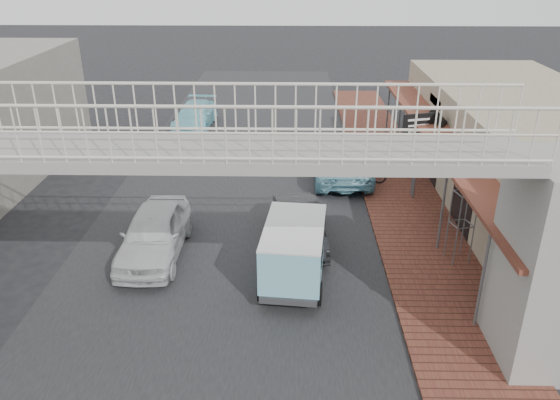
{
  "coord_description": "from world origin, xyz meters",
  "views": [
    {
      "loc": [
        2.09,
        -14.64,
        8.92
      ],
      "look_at": [
        1.77,
        0.92,
        1.8
      ],
      "focal_mm": 35.0,
      "sensor_mm": 36.0,
      "label": 1
    }
  ],
  "objects_px": {
    "street_clock": "(467,186)",
    "arrow_sign": "(439,126)",
    "angkot_far": "(195,116)",
    "dark_sedan": "(299,224)",
    "angkot_curb": "(340,161)",
    "motorcycle_far": "(368,172)",
    "angkot_van": "(295,243)",
    "white_hatchback": "(154,233)",
    "motorcycle_near": "(381,151)"
  },
  "relations": [
    {
      "from": "angkot_curb",
      "to": "motorcycle_near",
      "type": "relative_size",
      "value": 3.23
    },
    {
      "from": "white_hatchback",
      "to": "dark_sedan",
      "type": "xyz_separation_m",
      "value": [
        4.61,
        0.92,
        -0.12
      ]
    },
    {
      "from": "white_hatchback",
      "to": "motorcycle_far",
      "type": "bearing_deg",
      "value": 38.41
    },
    {
      "from": "dark_sedan",
      "to": "angkot_curb",
      "type": "height_order",
      "value": "angkot_curb"
    },
    {
      "from": "dark_sedan",
      "to": "arrow_sign",
      "type": "distance_m",
      "value": 7.07
    },
    {
      "from": "white_hatchback",
      "to": "motorcycle_far",
      "type": "height_order",
      "value": "white_hatchback"
    },
    {
      "from": "angkot_van",
      "to": "angkot_curb",
      "type": "bearing_deg",
      "value": 81.93
    },
    {
      "from": "angkot_far",
      "to": "arrow_sign",
      "type": "relative_size",
      "value": 1.37
    },
    {
      "from": "street_clock",
      "to": "arrow_sign",
      "type": "relative_size",
      "value": 0.9
    },
    {
      "from": "white_hatchback",
      "to": "angkot_van",
      "type": "height_order",
      "value": "angkot_van"
    },
    {
      "from": "angkot_curb",
      "to": "arrow_sign",
      "type": "bearing_deg",
      "value": 151.35
    },
    {
      "from": "arrow_sign",
      "to": "motorcycle_far",
      "type": "bearing_deg",
      "value": 142.85
    },
    {
      "from": "angkot_curb",
      "to": "motorcycle_far",
      "type": "bearing_deg",
      "value": 141.03
    },
    {
      "from": "motorcycle_far",
      "to": "arrow_sign",
      "type": "bearing_deg",
      "value": -97.83
    },
    {
      "from": "white_hatchback",
      "to": "angkot_far",
      "type": "relative_size",
      "value": 0.97
    },
    {
      "from": "motorcycle_far",
      "to": "white_hatchback",
      "type": "bearing_deg",
      "value": 141.85
    },
    {
      "from": "angkot_van",
      "to": "motorcycle_near",
      "type": "height_order",
      "value": "angkot_van"
    },
    {
      "from": "angkot_van",
      "to": "angkot_far",
      "type": "bearing_deg",
      "value": 115.31
    },
    {
      "from": "angkot_curb",
      "to": "street_clock",
      "type": "height_order",
      "value": "street_clock"
    },
    {
      "from": "angkot_curb",
      "to": "angkot_far",
      "type": "relative_size",
      "value": 1.1
    },
    {
      "from": "dark_sedan",
      "to": "street_clock",
      "type": "xyz_separation_m",
      "value": [
        4.92,
        -1.24,
        1.97
      ]
    },
    {
      "from": "white_hatchback",
      "to": "dark_sedan",
      "type": "relative_size",
      "value": 1.14
    },
    {
      "from": "angkot_far",
      "to": "motorcycle_near",
      "type": "bearing_deg",
      "value": -25.5
    },
    {
      "from": "motorcycle_near",
      "to": "street_clock",
      "type": "height_order",
      "value": "street_clock"
    },
    {
      "from": "dark_sedan",
      "to": "motorcycle_far",
      "type": "relative_size",
      "value": 2.54
    },
    {
      "from": "street_clock",
      "to": "arrow_sign",
      "type": "distance_m",
      "value": 5.32
    },
    {
      "from": "dark_sedan",
      "to": "angkot_van",
      "type": "bearing_deg",
      "value": -101.81
    },
    {
      "from": "white_hatchback",
      "to": "angkot_van",
      "type": "bearing_deg",
      "value": -16.34
    },
    {
      "from": "motorcycle_far",
      "to": "motorcycle_near",
      "type": "bearing_deg",
      "value": -5.68
    },
    {
      "from": "arrow_sign",
      "to": "street_clock",
      "type": "bearing_deg",
      "value": -110.37
    },
    {
      "from": "motorcycle_far",
      "to": "angkot_van",
      "type": "bearing_deg",
      "value": 170.62
    },
    {
      "from": "angkot_curb",
      "to": "angkot_van",
      "type": "relative_size",
      "value": 1.3
    },
    {
      "from": "angkot_far",
      "to": "motorcycle_far",
      "type": "distance_m",
      "value": 11.63
    },
    {
      "from": "angkot_curb",
      "to": "angkot_van",
      "type": "distance_m",
      "value": 8.34
    },
    {
      "from": "dark_sedan",
      "to": "street_clock",
      "type": "bearing_deg",
      "value": -21.9
    },
    {
      "from": "white_hatchback",
      "to": "angkot_curb",
      "type": "bearing_deg",
      "value": 46.63
    },
    {
      "from": "motorcycle_far",
      "to": "street_clock",
      "type": "relative_size",
      "value": 0.51
    },
    {
      "from": "dark_sedan",
      "to": "motorcycle_near",
      "type": "relative_size",
      "value": 2.51
    },
    {
      "from": "angkot_far",
      "to": "angkot_van",
      "type": "bearing_deg",
      "value": -67.29
    },
    {
      "from": "motorcycle_near",
      "to": "arrow_sign",
      "type": "height_order",
      "value": "arrow_sign"
    },
    {
      "from": "angkot_curb",
      "to": "motorcycle_near",
      "type": "height_order",
      "value": "angkot_curb"
    },
    {
      "from": "white_hatchback",
      "to": "angkot_curb",
      "type": "relative_size",
      "value": 0.89
    },
    {
      "from": "angkot_curb",
      "to": "angkot_far",
      "type": "xyz_separation_m",
      "value": [
        -7.4,
        7.09,
        -0.03
      ]
    },
    {
      "from": "arrow_sign",
      "to": "angkot_far",
      "type": "bearing_deg",
      "value": 125.17
    },
    {
      "from": "motorcycle_far",
      "to": "street_clock",
      "type": "xyz_separation_m",
      "value": [
        2.01,
        -6.26,
        2.06
      ]
    },
    {
      "from": "angkot_van",
      "to": "street_clock",
      "type": "bearing_deg",
      "value": 16.77
    },
    {
      "from": "angkot_far",
      "to": "arrow_sign",
      "type": "distance_m",
      "value": 14.25
    },
    {
      "from": "angkot_curb",
      "to": "motorcycle_near",
      "type": "bearing_deg",
      "value": -138.61
    },
    {
      "from": "white_hatchback",
      "to": "dark_sedan",
      "type": "height_order",
      "value": "white_hatchback"
    },
    {
      "from": "motorcycle_near",
      "to": "arrow_sign",
      "type": "distance_m",
      "value": 4.64
    }
  ]
}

